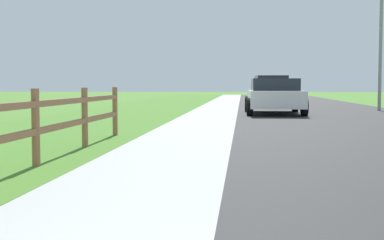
% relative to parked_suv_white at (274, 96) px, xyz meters
% --- Properties ---
extents(ground_plane, '(120.00, 120.00, 0.00)m').
position_rel_parked_suv_white_xyz_m(ground_plane, '(-1.40, 4.88, -0.69)').
color(ground_plane, '#467728').
extents(road_asphalt, '(7.00, 66.00, 0.01)m').
position_rel_parked_suv_white_xyz_m(road_asphalt, '(2.10, 6.88, -0.69)').
color(road_asphalt, '#292929').
rests_on(road_asphalt, ground).
extents(curb_concrete, '(6.00, 66.00, 0.01)m').
position_rel_parked_suv_white_xyz_m(curb_concrete, '(-4.40, 6.88, -0.69)').
color(curb_concrete, '#A7A9A6').
rests_on(curb_concrete, ground).
extents(grass_verge, '(5.00, 66.00, 0.00)m').
position_rel_parked_suv_white_xyz_m(grass_verge, '(-5.90, 6.88, -0.69)').
color(grass_verge, '#467728').
rests_on(grass_verge, ground).
extents(parked_suv_white, '(2.22, 4.72, 1.35)m').
position_rel_parked_suv_white_xyz_m(parked_suv_white, '(0.00, 0.00, 0.00)').
color(parked_suv_white, white).
rests_on(parked_suv_white, ground).
extents(parked_car_red, '(2.30, 4.77, 1.63)m').
position_rel_parked_suv_white_xyz_m(parked_car_red, '(0.36, 9.47, 0.12)').
color(parked_car_red, maroon).
rests_on(parked_car_red, ground).
extents(street_lamp, '(1.17, 0.20, 6.96)m').
position_rel_parked_suv_white_xyz_m(street_lamp, '(4.75, 2.86, 3.40)').
color(street_lamp, gray).
rests_on(street_lamp, ground).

